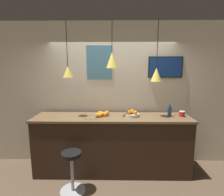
# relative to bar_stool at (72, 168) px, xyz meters

# --- Properties ---
(ground_plane) EXTENTS (14.00, 14.00, 0.00)m
(ground_plane) POSITION_rel_bar_stool_xyz_m (0.63, -0.08, -0.42)
(ground_plane) COLOR brown
(back_wall) EXTENTS (8.00, 0.06, 2.90)m
(back_wall) POSITION_rel_bar_stool_xyz_m (0.63, 1.04, 1.03)
(back_wall) COLOR beige
(back_wall) RESTS_ON ground_plane
(service_counter) EXTENTS (2.91, 0.66, 1.10)m
(service_counter) POSITION_rel_bar_stool_xyz_m (0.63, 0.60, 0.13)
(service_counter) COLOR black
(service_counter) RESTS_ON ground_plane
(bar_stool) EXTENTS (0.41, 0.41, 0.68)m
(bar_stool) POSITION_rel_bar_stool_xyz_m (0.00, 0.00, 0.00)
(bar_stool) COLOR #B7B7BC
(bar_stool) RESTS_ON ground_plane
(fruit_bowl) EXTENTS (0.27, 0.27, 0.14)m
(fruit_bowl) POSITION_rel_bar_stool_xyz_m (1.00, 0.61, 0.73)
(fruit_bowl) COLOR beige
(fruit_bowl) RESTS_ON service_counter
(orange_pile) EXTENTS (0.25, 0.24, 0.09)m
(orange_pile) POSITION_rel_bar_stool_xyz_m (0.45, 0.62, 0.72)
(orange_pile) COLOR orange
(orange_pile) RESTS_ON service_counter
(juice_bottle) EXTENTS (0.07, 0.07, 0.23)m
(juice_bottle) POSITION_rel_bar_stool_xyz_m (1.71, 0.62, 0.78)
(juice_bottle) COLOR navy
(juice_bottle) RESTS_ON service_counter
(spread_jar) EXTENTS (0.10, 0.10, 0.10)m
(spread_jar) POSITION_rel_bar_stool_xyz_m (1.94, 0.62, 0.73)
(spread_jar) COLOR red
(spread_jar) RESTS_ON service_counter
(pendant_lamp_left) EXTENTS (0.18, 0.18, 0.98)m
(pendant_lamp_left) POSITION_rel_bar_stool_xyz_m (-0.16, 0.59, 1.51)
(pendant_lamp_left) COLOR black
(pendant_lamp_middle) EXTENTS (0.21, 0.21, 0.81)m
(pendant_lamp_middle) POSITION_rel_bar_stool_xyz_m (0.63, 0.59, 1.71)
(pendant_lamp_middle) COLOR black
(pendant_lamp_right) EXTENTS (0.19, 0.19, 1.05)m
(pendant_lamp_right) POSITION_rel_bar_stool_xyz_m (1.42, 0.59, 1.46)
(pendant_lamp_right) COLOR black
(mounted_tv) EXTENTS (0.67, 0.04, 0.41)m
(mounted_tv) POSITION_rel_bar_stool_xyz_m (1.69, 0.98, 1.59)
(mounted_tv) COLOR black
(hanging_menu_board) EXTENTS (0.24, 0.01, 0.17)m
(hanging_menu_board) POSITION_rel_bar_stool_xyz_m (0.07, 0.35, 1.28)
(hanging_menu_board) COLOR silver
(wall_poster) EXTENTS (0.51, 0.01, 0.67)m
(wall_poster) POSITION_rel_bar_stool_xyz_m (0.37, 1.00, 1.68)
(wall_poster) COLOR teal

